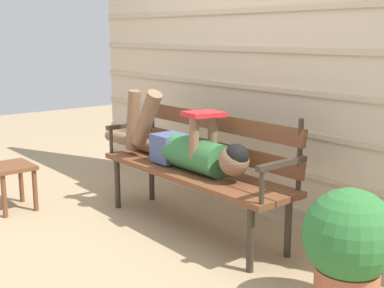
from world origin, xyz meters
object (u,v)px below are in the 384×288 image
object	(u,v)px
footstool	(12,174)
park_bench	(199,162)
reclining_person	(181,146)
potted_plant	(349,246)

from	to	relation	value
footstool	park_bench	bearing A→B (deg)	36.11
park_bench	footstool	bearing A→B (deg)	-143.89
reclining_person	potted_plant	bearing A→B (deg)	-4.51
park_bench	potted_plant	distance (m)	1.33
reclining_person	potted_plant	size ratio (longest dim) A/B	2.72
reclining_person	potted_plant	world-z (taller)	reclining_person
footstool	potted_plant	world-z (taller)	potted_plant
reclining_person	potted_plant	xyz separation A→B (m)	(1.43, -0.11, -0.23)
potted_plant	reclining_person	bearing A→B (deg)	175.49
park_bench	potted_plant	size ratio (longest dim) A/B	2.62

